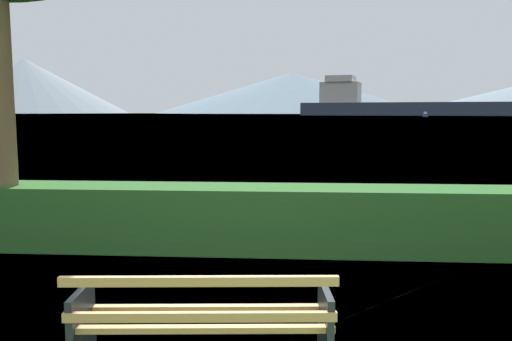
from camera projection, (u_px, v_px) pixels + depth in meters
The scene contains 6 objects.
water_surface at pixel (291, 115), 310.79m from camera, with size 620.00×620.00×0.00m, color #7A99A8.
park_bench at pixel (203, 324), 3.70m from camera, with size 1.90×0.71×0.87m.
hedge_row at pixel (246, 218), 7.26m from camera, with size 13.74×0.87×0.91m, color #285B23.
cargo_ship_large at pixel (392, 104), 254.81m from camera, with size 106.67×43.40×19.89m.
fishing_boat_near at pixel (425, 115), 194.11m from camera, with size 2.91×4.60×1.92m.
distant_hills at pixel (338, 91), 593.71m from camera, with size 938.77×372.05×64.47m.
Camera 1 is at (0.63, -3.57, 1.95)m, focal length 36.04 mm.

